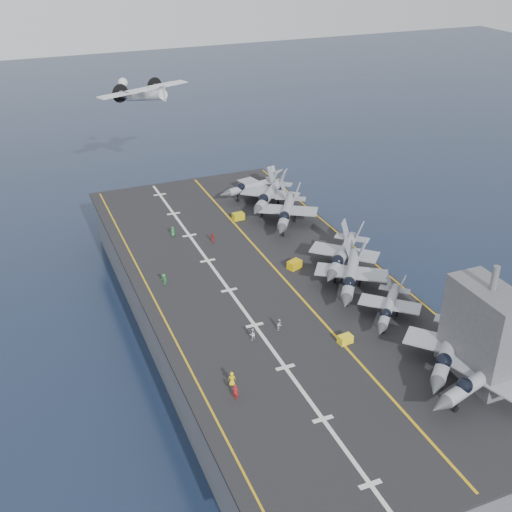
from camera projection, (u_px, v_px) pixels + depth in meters
name	position (u px, v px, depth m)	size (l,w,h in m)	color
ground	(266.00, 338.00, 102.61)	(500.00, 500.00, 0.00)	#142135
hull	(266.00, 312.00, 100.26)	(36.00, 90.00, 10.00)	#56595E
flight_deck	(266.00, 284.00, 97.81)	(38.00, 92.00, 0.40)	black
foul_line	(284.00, 279.00, 98.72)	(0.35, 90.00, 0.02)	gold
landing_centerline	(229.00, 290.00, 95.69)	(0.50, 90.00, 0.02)	silver
deck_edge_port	(157.00, 305.00, 91.98)	(0.25, 90.00, 0.02)	gold
deck_edge_stbd	(371.00, 260.00, 103.94)	(0.25, 90.00, 0.02)	gold
island_superstructure	(486.00, 323.00, 74.78)	(5.00, 10.00, 15.00)	#56595E
fighter_jet_0	(482.00, 376.00, 73.52)	(18.21, 14.59, 5.52)	#929AA2
fighter_jet_1	(449.00, 347.00, 78.26)	(19.62, 19.30, 5.74)	#969CA5
fighter_jet_2	(389.00, 305.00, 87.90)	(14.81, 15.07, 4.41)	gray
fighter_jet_3	(351.00, 274.00, 94.46)	(18.01, 19.31, 5.58)	#9EA5AE
fighter_jet_4	(343.00, 253.00, 100.18)	(18.85, 19.06, 5.59)	gray
fighter_jet_6	(287.00, 211.00, 114.48)	(17.87, 19.64, 5.68)	#9BA5AB
fighter_jet_7	(269.00, 194.00, 121.24)	(18.94, 19.63, 5.70)	gray
fighter_jet_8	(254.00, 185.00, 126.13)	(15.98, 12.49, 4.92)	#8F969D
tow_cart_a	(345.00, 339.00, 83.71)	(1.98, 1.42, 1.11)	yellow
tow_cart_b	(294.00, 265.00, 101.35)	(2.54, 2.12, 1.30)	#D0A40A
tow_cart_c	(238.00, 216.00, 117.60)	(2.17, 1.48, 1.26)	gold
crew_0	(232.00, 379.00, 75.98)	(1.26, 0.98, 1.87)	yellow
crew_1	(235.00, 392.00, 73.78)	(1.43, 1.47, 2.05)	#B21919
crew_2	(252.00, 334.00, 84.17)	(1.13, 0.85, 1.71)	silver
crew_3	(164.00, 279.00, 96.89)	(1.09, 1.24, 1.74)	#257F2F
crew_4	(213.00, 238.00, 109.18)	(1.16, 1.28, 1.78)	#B4281E
crew_5	(173.00, 231.00, 111.53)	(1.16, 0.93, 1.68)	#268C33
crew_7	(279.00, 324.00, 86.28)	(1.13, 1.17, 1.63)	silver
transport_plane	(144.00, 95.00, 133.20)	(25.03, 21.28, 5.01)	white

